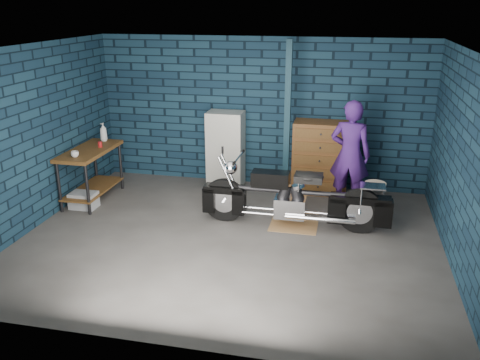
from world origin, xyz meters
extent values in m
plane|color=#524F4D|center=(0.00, 0.00, 0.00)|extent=(6.00, 6.00, 0.00)
cube|color=#0F2435|center=(0.00, 2.50, 1.35)|extent=(6.00, 0.02, 2.70)
cube|color=#0F2435|center=(-3.00, 0.00, 1.35)|extent=(0.02, 5.00, 2.70)
cube|color=#0F2435|center=(3.00, 0.00, 1.35)|extent=(0.02, 5.00, 2.70)
cube|color=silver|center=(0.00, 0.00, 2.70)|extent=(6.00, 5.00, 0.02)
cube|color=#122C38|center=(0.55, 1.95, 1.35)|extent=(0.10, 0.10, 2.70)
cube|color=brown|center=(-2.68, 1.02, 0.46)|extent=(0.60, 1.40, 0.91)
cube|color=#8F613E|center=(0.86, 0.64, 0.00)|extent=(0.73, 0.55, 0.01)
imported|color=#431E71|center=(1.63, 1.64, 0.90)|extent=(0.72, 0.53, 1.81)
cube|color=#93969B|center=(-2.66, 0.64, 0.13)|extent=(0.43, 0.30, 0.27)
cube|color=beige|center=(-0.60, 2.23, 0.70)|extent=(0.65, 0.46, 1.39)
cube|color=brown|center=(1.13, 2.23, 0.65)|extent=(0.97, 0.54, 1.29)
imported|color=beige|center=(-2.67, 0.55, 0.96)|extent=(0.15, 0.15, 0.10)
cylinder|color=#A11517|center=(-2.55, 1.18, 0.96)|extent=(0.08, 0.08, 0.10)
imported|color=#93969B|center=(-2.68, 1.58, 1.07)|extent=(0.15, 0.15, 0.33)
camera|label=1|loc=(1.57, -6.50, 3.27)|focal=38.00mm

